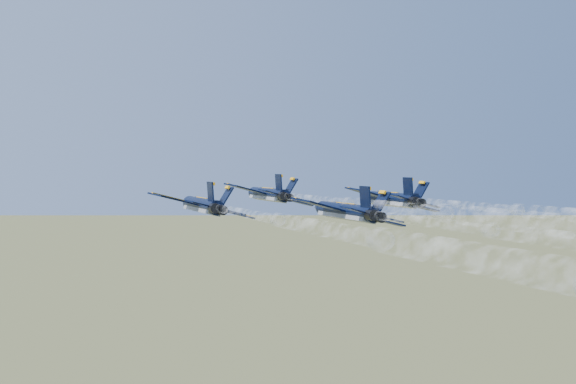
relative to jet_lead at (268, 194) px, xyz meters
name	(u,v)px	position (x,y,z in m)	size (l,w,h in m)	color
jet_lead	(268,194)	(0.00, 0.00, 0.00)	(12.19, 16.32, 4.46)	black
jet_left	(202,205)	(-13.86, -11.49, 0.00)	(12.19, 16.32, 4.46)	black
jet_right	(389,199)	(9.75, -13.91, 0.00)	(12.19, 16.32, 4.46)	black
jet_slot	(345,211)	(-3.42, -25.06, 0.00)	(12.19, 16.32, 4.46)	black
smoke_trail_lead	(534,252)	(-7.52, -55.62, 0.03)	(11.85, 74.95, 2.45)	white
smoke_trail_left	(493,305)	(-21.38, -67.11, 0.03)	(11.85, 74.95, 2.45)	white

